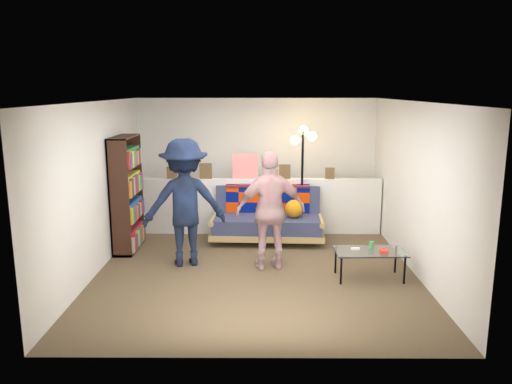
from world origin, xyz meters
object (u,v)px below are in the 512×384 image
floor_lamp (303,159)px  person_right (271,211)px  coffee_table (370,252)px  bookshelf (127,197)px  person_left (185,203)px  futon_sofa (268,219)px

floor_lamp → person_right: bearing=-109.7°
person_right → coffee_table: bearing=152.3°
bookshelf → person_right: 2.46m
floor_lamp → person_left: (-1.85, -1.47, -0.44)m
floor_lamp → person_left: size_ratio=1.03×
futon_sofa → coffee_table: bearing=-52.1°
futon_sofa → coffee_table: 2.22m
bookshelf → person_right: bookshelf is taller
futon_sofa → person_right: bearing=-89.6°
bookshelf → floor_lamp: size_ratio=0.95×
coffee_table → person_right: bearing=163.8°
futon_sofa → person_right: 1.44m
futon_sofa → floor_lamp: size_ratio=1.01×
floor_lamp → person_left: floor_lamp is taller
floor_lamp → person_right: 1.83m
futon_sofa → bookshelf: bookshelf is taller
floor_lamp → futon_sofa: bearing=-154.0°
person_left → floor_lamp: bearing=-155.3°
bookshelf → floor_lamp: floor_lamp is taller
bookshelf → coffee_table: (3.65, -1.29, -0.49)m
bookshelf → person_left: bearing=-34.3°
futon_sofa → coffee_table: (1.37, -1.75, -0.01)m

